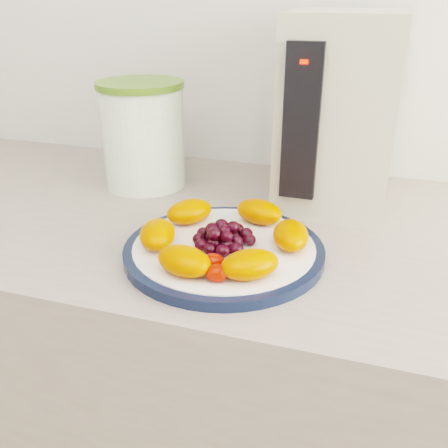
% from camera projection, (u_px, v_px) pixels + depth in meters
% --- Properties ---
extents(counter, '(3.50, 0.60, 0.90)m').
position_uv_depth(counter, '(239.00, 420.00, 1.02)').
color(counter, gray).
rests_on(counter, floor).
extents(cabinet_face, '(3.48, 0.58, 0.84)m').
position_uv_depth(cabinet_face, '(239.00, 430.00, 1.03)').
color(cabinet_face, olive).
rests_on(cabinet_face, floor).
extents(plate_rim, '(0.29, 0.29, 0.01)m').
position_uv_depth(plate_rim, '(224.00, 251.00, 0.72)').
color(plate_rim, '#0F1A34').
rests_on(plate_rim, counter).
extents(plate_face, '(0.26, 0.26, 0.02)m').
position_uv_depth(plate_face, '(224.00, 250.00, 0.72)').
color(plate_face, white).
rests_on(plate_face, counter).
extents(canister, '(0.16, 0.16, 0.19)m').
position_uv_depth(canister, '(143.00, 138.00, 0.95)').
color(canister, '#377114').
rests_on(canister, counter).
extents(canister_lid, '(0.16, 0.16, 0.01)m').
position_uv_depth(canister_lid, '(140.00, 84.00, 0.91)').
color(canister_lid, '#4F7726').
rests_on(canister_lid, canister).
extents(appliance_body, '(0.18, 0.26, 0.32)m').
position_uv_depth(appliance_body, '(341.00, 111.00, 0.86)').
color(appliance_body, beige).
rests_on(appliance_body, counter).
extents(appliance_panel, '(0.05, 0.02, 0.24)m').
position_uv_depth(appliance_panel, '(301.00, 124.00, 0.76)').
color(appliance_panel, black).
rests_on(appliance_panel, appliance_body).
extents(appliance_led, '(0.01, 0.01, 0.01)m').
position_uv_depth(appliance_led, '(304.00, 62.00, 0.71)').
color(appliance_led, '#FF0C05').
rests_on(appliance_led, appliance_panel).
extents(fruit_plate, '(0.25, 0.25, 0.04)m').
position_uv_depth(fruit_plate, '(222.00, 236.00, 0.70)').
color(fruit_plate, '#DD4800').
rests_on(fruit_plate, plate_face).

